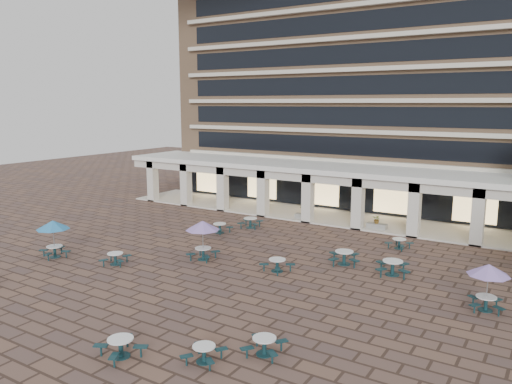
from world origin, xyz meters
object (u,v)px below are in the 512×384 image
at_px(picnic_table_1, 121,346).
at_px(planter_right, 377,224).
at_px(picnic_table_2, 204,352).
at_px(planter_left, 304,214).

relative_size(picnic_table_1, planter_right, 1.30).
distance_m(picnic_table_1, picnic_table_2, 3.22).
xyz_separation_m(picnic_table_1, planter_right, (1.90, 23.90, 0.00)).
bearing_deg(picnic_table_2, picnic_table_1, -165.21).
xyz_separation_m(picnic_table_1, planter_left, (-4.25, 23.90, 0.05)).
relative_size(picnic_table_1, planter_left, 1.30).
relative_size(picnic_table_2, planter_left, 1.09).
relative_size(planter_left, planter_right, 1.00).
bearing_deg(planter_right, picnic_table_1, -94.54).
relative_size(picnic_table_1, picnic_table_2, 1.19).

